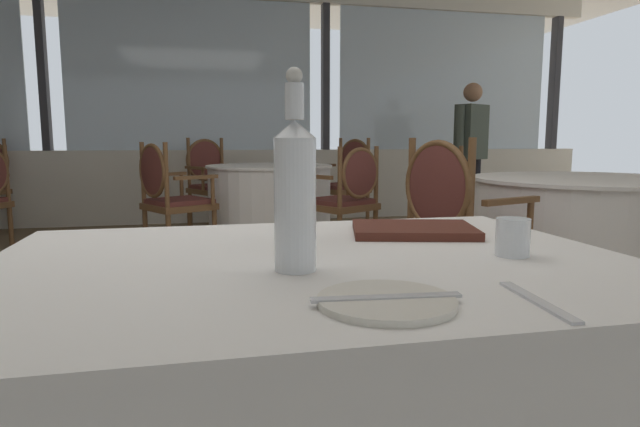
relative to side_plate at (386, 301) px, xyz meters
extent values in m
plane|color=#756047|center=(-0.31, 1.37, -0.74)|extent=(15.24, 15.24, 0.00)
cube|color=silver|center=(-0.31, 5.76, -0.32)|extent=(10.02, 0.12, 0.85)
cube|color=silver|center=(-0.31, 5.78, 0.96)|extent=(2.76, 0.02, 1.72)
cube|color=#333338|center=(-1.89, 5.76, 0.96)|extent=(0.08, 0.14, 1.72)
cube|color=silver|center=(2.83, 5.78, 0.96)|extent=(2.76, 0.02, 1.72)
cube|color=#333338|center=(1.26, 5.76, 0.96)|extent=(0.08, 0.14, 1.72)
cube|color=#333338|center=(4.40, 5.76, 0.96)|extent=(0.08, 0.14, 1.72)
cube|color=white|center=(-0.04, 0.31, -0.02)|extent=(1.21, 0.89, 0.02)
cylinder|color=silver|center=(0.00, 0.00, 0.00)|extent=(0.19, 0.19, 0.01)
cube|color=silver|center=(0.00, 0.00, 0.01)|extent=(0.21, 0.04, 0.00)
cube|color=silver|center=(0.21, -0.04, 0.00)|extent=(0.03, 0.19, 0.00)
cylinder|color=white|center=(-0.09, 0.22, 0.11)|extent=(0.07, 0.07, 0.23)
cone|color=white|center=(-0.09, 0.22, 0.24)|extent=(0.07, 0.07, 0.03)
cylinder|color=white|center=(-0.09, 0.22, 0.28)|extent=(0.03, 0.03, 0.06)
sphere|color=silver|center=(-0.09, 0.22, 0.32)|extent=(0.03, 0.03, 0.03)
cylinder|color=white|center=(-0.04, 0.50, 0.00)|extent=(0.06, 0.06, 0.00)
cylinder|color=white|center=(-0.04, 0.50, 0.04)|extent=(0.01, 0.01, 0.09)
cone|color=white|center=(-0.04, 0.50, 0.14)|extent=(0.07, 0.07, 0.10)
cylinder|color=white|center=(0.34, 0.24, 0.03)|extent=(0.06, 0.06, 0.07)
cube|color=#512319|center=(0.25, 0.52, 0.01)|extent=(0.33, 0.27, 0.02)
cylinder|color=white|center=(0.37, 4.18, -0.02)|extent=(1.14, 1.14, 0.02)
cylinder|color=white|center=(0.37, 4.18, -0.38)|extent=(1.11, 1.11, 0.72)
cube|color=brown|center=(0.82, 3.39, -0.30)|extent=(0.63, 0.63, 0.05)
cube|color=brown|center=(0.82, 3.39, -0.26)|extent=(0.58, 0.58, 0.04)
cylinder|color=brown|center=(0.55, 3.46, -0.53)|extent=(0.04, 0.04, 0.42)
cylinder|color=brown|center=(0.90, 3.66, -0.53)|extent=(0.04, 0.04, 0.42)
cylinder|color=brown|center=(0.75, 3.11, -0.53)|extent=(0.04, 0.04, 0.42)
cylinder|color=brown|center=(1.10, 3.31, -0.53)|extent=(0.04, 0.04, 0.42)
cylinder|color=brown|center=(0.75, 3.11, -0.05)|extent=(0.04, 0.04, 0.45)
cylinder|color=brown|center=(1.10, 3.31, -0.05)|extent=(0.04, 0.04, 0.45)
ellipsoid|color=brown|center=(0.93, 3.20, -0.03)|extent=(0.36, 0.24, 0.38)
torus|color=brown|center=(0.93, 3.20, -0.03)|extent=(0.35, 0.22, 0.39)
cube|color=brown|center=(0.60, 3.28, -0.05)|extent=(0.22, 0.34, 0.03)
cylinder|color=brown|center=(0.53, 3.40, -0.16)|extent=(0.03, 0.03, 0.22)
cube|color=brown|center=(1.03, 3.53, -0.05)|extent=(0.22, 0.34, 0.03)
cylinder|color=brown|center=(0.96, 3.65, -0.16)|extent=(0.03, 0.03, 0.22)
cube|color=brown|center=(1.15, 4.63, -0.29)|extent=(0.63, 0.63, 0.05)
cube|color=brown|center=(1.15, 4.63, -0.25)|extent=(0.58, 0.58, 0.04)
cylinder|color=brown|center=(1.08, 4.36, -0.53)|extent=(0.04, 0.04, 0.43)
cylinder|color=brown|center=(0.88, 4.71, -0.53)|extent=(0.04, 0.04, 0.43)
cylinder|color=brown|center=(1.43, 4.56, -0.53)|extent=(0.04, 0.04, 0.43)
cylinder|color=brown|center=(1.23, 4.91, -0.53)|extent=(0.04, 0.04, 0.43)
cylinder|color=brown|center=(1.43, 4.56, -0.01)|extent=(0.04, 0.04, 0.51)
cylinder|color=brown|center=(1.23, 4.91, -0.01)|extent=(0.04, 0.04, 0.51)
ellipsoid|color=brown|center=(1.34, 4.74, 0.01)|extent=(0.24, 0.36, 0.43)
torus|color=brown|center=(1.34, 4.74, 0.01)|extent=(0.25, 0.40, 0.44)
cube|color=brown|center=(1.26, 4.41, -0.05)|extent=(0.34, 0.22, 0.03)
cylinder|color=brown|center=(1.14, 4.34, -0.16)|extent=(0.03, 0.03, 0.22)
cube|color=brown|center=(1.01, 4.84, -0.05)|extent=(0.34, 0.22, 0.03)
cylinder|color=brown|center=(0.89, 4.77, -0.16)|extent=(0.03, 0.03, 0.22)
cube|color=brown|center=(-0.09, 4.96, -0.30)|extent=(0.63, 0.63, 0.05)
cube|color=brown|center=(-0.09, 4.96, -0.26)|extent=(0.58, 0.58, 0.04)
cylinder|color=brown|center=(0.18, 4.89, -0.53)|extent=(0.04, 0.04, 0.42)
cylinder|color=brown|center=(-0.17, 4.69, -0.53)|extent=(0.04, 0.04, 0.42)
cylinder|color=brown|center=(-0.02, 5.24, -0.53)|extent=(0.04, 0.04, 0.42)
cylinder|color=brown|center=(-0.37, 5.04, -0.53)|extent=(0.04, 0.04, 0.42)
cylinder|color=brown|center=(-0.02, 5.24, -0.01)|extent=(0.04, 0.04, 0.52)
cylinder|color=brown|center=(-0.37, 5.04, -0.01)|extent=(0.04, 0.04, 0.52)
ellipsoid|color=brown|center=(-0.20, 5.15, 0.01)|extent=(0.36, 0.24, 0.44)
torus|color=brown|center=(-0.20, 5.15, 0.01)|extent=(0.40, 0.25, 0.45)
cube|color=brown|center=(0.13, 5.07, -0.05)|extent=(0.22, 0.34, 0.03)
cylinder|color=brown|center=(0.20, 4.95, -0.16)|extent=(0.03, 0.03, 0.22)
cube|color=brown|center=(-0.30, 4.82, -0.05)|extent=(0.22, 0.34, 0.03)
cylinder|color=brown|center=(-0.23, 4.70, -0.16)|extent=(0.03, 0.03, 0.22)
cube|color=brown|center=(-0.42, 3.72, -0.31)|extent=(0.63, 0.63, 0.05)
cube|color=brown|center=(-0.42, 3.72, -0.26)|extent=(0.58, 0.58, 0.04)
cylinder|color=brown|center=(-0.35, 3.99, -0.54)|extent=(0.04, 0.04, 0.41)
cylinder|color=brown|center=(-0.15, 3.65, -0.54)|extent=(0.04, 0.04, 0.41)
cylinder|color=brown|center=(-0.70, 3.79, -0.54)|extent=(0.04, 0.04, 0.41)
cylinder|color=brown|center=(-0.50, 3.45, -0.54)|extent=(0.04, 0.04, 0.41)
cylinder|color=brown|center=(-0.70, 3.79, -0.04)|extent=(0.04, 0.04, 0.49)
cylinder|color=brown|center=(-0.50, 3.45, -0.04)|extent=(0.04, 0.04, 0.49)
ellipsoid|color=brown|center=(-0.61, 3.61, -0.01)|extent=(0.24, 0.36, 0.41)
torus|color=brown|center=(-0.61, 3.61, -0.01)|extent=(0.24, 0.38, 0.42)
cube|color=brown|center=(-0.53, 3.94, -0.06)|extent=(0.34, 0.22, 0.03)
cylinder|color=brown|center=(-0.41, 4.02, -0.17)|extent=(0.03, 0.03, 0.22)
cube|color=brown|center=(-0.28, 3.51, -0.06)|extent=(0.34, 0.22, 0.03)
cylinder|color=brown|center=(-0.16, 3.58, -0.17)|extent=(0.03, 0.03, 0.22)
cylinder|color=white|center=(2.03, 2.11, -0.02)|extent=(1.35, 1.35, 0.02)
cylinder|color=white|center=(2.03, 2.11, -0.38)|extent=(1.31, 1.31, 0.72)
cube|color=brown|center=(1.07, 1.78, -0.31)|extent=(0.58, 0.58, 0.05)
cube|color=brown|center=(1.07, 1.78, -0.26)|extent=(0.54, 0.54, 0.04)
cylinder|color=brown|center=(1.19, 2.03, -0.54)|extent=(0.04, 0.04, 0.41)
cylinder|color=brown|center=(1.32, 1.65, -0.54)|extent=(0.04, 0.04, 0.41)
cylinder|color=brown|center=(0.81, 1.90, -0.54)|extent=(0.04, 0.04, 0.41)
cylinder|color=brown|center=(0.94, 1.52, -0.54)|extent=(0.04, 0.04, 0.41)
cylinder|color=brown|center=(0.81, 1.90, -0.03)|extent=(0.04, 0.04, 0.51)
cylinder|color=brown|center=(0.94, 1.52, -0.03)|extent=(0.04, 0.04, 0.51)
ellipsoid|color=brown|center=(0.86, 1.71, 0.00)|extent=(0.17, 0.39, 0.43)
torus|color=brown|center=(0.86, 1.71, 0.00)|extent=(0.17, 0.43, 0.44)
cube|color=brown|center=(1.00, 2.02, -0.06)|extent=(0.36, 0.15, 0.03)
cylinder|color=brown|center=(1.14, 2.06, -0.17)|extent=(0.03, 0.03, 0.22)
cube|color=brown|center=(1.17, 1.55, -0.06)|extent=(0.36, 0.15, 0.03)
cylinder|color=brown|center=(1.30, 1.59, -0.17)|extent=(0.03, 0.03, 0.22)
cylinder|color=brown|center=(2.73, 2.56, -0.53)|extent=(0.04, 0.04, 0.42)
cube|color=brown|center=(2.89, 2.67, -0.06)|extent=(0.36, 0.15, 0.03)
cylinder|color=brown|center=(2.75, 2.62, -0.17)|extent=(0.03, 0.03, 0.22)
cube|color=brown|center=(1.70, 3.07, -0.32)|extent=(0.58, 0.58, 0.05)
cube|color=brown|center=(1.70, 3.07, -0.28)|extent=(0.54, 0.54, 0.04)
cylinder|color=brown|center=(1.95, 2.95, -0.55)|extent=(0.04, 0.04, 0.40)
cylinder|color=brown|center=(1.57, 2.81, -0.55)|extent=(0.04, 0.04, 0.40)
cylinder|color=brown|center=(1.82, 3.32, -0.55)|extent=(0.04, 0.04, 0.40)
cylinder|color=brown|center=(1.44, 3.19, -0.55)|extent=(0.04, 0.04, 0.40)
cylinder|color=brown|center=(1.82, 3.32, -0.06)|extent=(0.04, 0.04, 0.47)
cylinder|color=brown|center=(1.44, 3.19, -0.06)|extent=(0.04, 0.04, 0.47)
ellipsoid|color=brown|center=(1.63, 3.27, -0.04)|extent=(0.39, 0.17, 0.40)
torus|color=brown|center=(1.63, 3.27, -0.04)|extent=(0.40, 0.16, 0.41)
cube|color=brown|center=(1.94, 3.13, -0.08)|extent=(0.15, 0.36, 0.03)
cylinder|color=brown|center=(1.98, 3.00, -0.19)|extent=(0.03, 0.03, 0.22)
cube|color=brown|center=(1.47, 2.97, -0.08)|extent=(0.15, 0.36, 0.03)
cylinder|color=brown|center=(1.51, 2.83, -0.19)|extent=(0.03, 0.03, 0.22)
cylinder|color=brown|center=(-1.85, 4.31, -0.55)|extent=(0.04, 0.04, 0.40)
cylinder|color=brown|center=(-1.85, 4.31, -0.06)|extent=(0.04, 0.04, 0.47)
cylinder|color=brown|center=(-2.24, 5.53, -0.54)|extent=(0.04, 0.04, 0.40)
cylinder|color=brown|center=(-2.24, 5.53, -0.03)|extent=(0.04, 0.04, 0.53)
cylinder|color=black|center=(2.65, 4.62, -0.36)|extent=(0.13, 0.13, 0.76)
cylinder|color=black|center=(2.50, 4.53, -0.36)|extent=(0.13, 0.13, 0.76)
cube|color=#424C42|center=(2.57, 4.57, 0.30)|extent=(0.41, 0.35, 0.57)
sphere|color=#9E7051|center=(2.57, 4.57, 0.72)|extent=(0.20, 0.20, 0.20)
cylinder|color=#424C42|center=(2.76, 4.68, 0.33)|extent=(0.09, 0.09, 0.49)
cylinder|color=#424C42|center=(2.38, 4.46, 0.33)|extent=(0.09, 0.09, 0.49)
camera|label=1|loc=(-0.24, -0.67, 0.22)|focal=29.95mm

